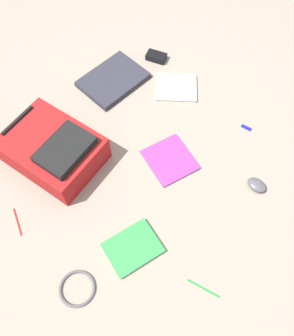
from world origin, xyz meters
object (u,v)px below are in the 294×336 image
(laptop, at_px, (113,80))
(power_brick, at_px, (156,57))
(book_red, at_px, (176,88))
(book_comic, at_px, (170,160))
(book_blue, at_px, (132,248))
(cable_coil, at_px, (77,289))
(backpack, at_px, (54,150))
(pen_black, at_px, (17,222))
(pen_blue, at_px, (204,288))
(usb_stick, at_px, (246,127))
(computer_mouse, at_px, (257,185))

(laptop, height_order, power_brick, power_brick)
(book_red, height_order, book_comic, book_red)
(book_blue, bearing_deg, cable_coil, 168.74)
(laptop, relative_size, book_blue, 1.36)
(book_red, bearing_deg, backpack, 168.38)
(book_comic, bearing_deg, backpack, 130.37)
(book_comic, relative_size, pen_black, 2.04)
(laptop, xyz_separation_m, power_brick, (0.29, -0.06, 0.00))
(book_blue, xyz_separation_m, pen_blue, (0.07, -0.33, -0.01))
(book_red, distance_m, book_comic, 0.46)
(backpack, distance_m, book_red, 0.75)
(book_comic, height_order, power_brick, power_brick)
(power_brick, bearing_deg, backpack, -174.66)
(book_red, bearing_deg, usb_stick, -85.02)
(computer_mouse, xyz_separation_m, power_brick, (0.31, 0.88, 0.00))
(laptop, distance_m, power_brick, 0.29)
(computer_mouse, bearing_deg, book_blue, 158.58)
(computer_mouse, relative_size, cable_coil, 0.62)
(laptop, xyz_separation_m, computer_mouse, (-0.02, -0.95, 0.00))
(backpack, bearing_deg, power_brick, 5.34)
(book_blue, height_order, computer_mouse, computer_mouse)
(cable_coil, distance_m, usb_stick, 1.12)
(book_red, distance_m, pen_black, 1.06)
(book_comic, xyz_separation_m, cable_coil, (-0.71, -0.11, -0.00))
(computer_mouse, relative_size, pen_blue, 0.65)
(computer_mouse, bearing_deg, usb_stick, 41.45)
(book_red, relative_size, usb_stick, 5.42)
(book_red, distance_m, power_brick, 0.25)
(book_blue, height_order, power_brick, power_brick)
(book_red, bearing_deg, book_comic, -144.40)
(book_comic, height_order, pen_black, book_comic)
(book_comic, distance_m, cable_coil, 0.72)
(power_brick, distance_m, pen_blue, 1.29)
(laptop, xyz_separation_m, book_comic, (-0.18, -0.56, -0.01))
(book_blue, height_order, usb_stick, book_blue)
(computer_mouse, bearing_deg, laptop, 88.30)
(computer_mouse, bearing_deg, power_brick, 70.35)
(pen_black, bearing_deg, cable_coil, -92.67)
(book_blue, distance_m, pen_blue, 0.33)
(book_comic, xyz_separation_m, computer_mouse, (0.16, -0.39, 0.01))
(backpack, xyz_separation_m, book_comic, (0.35, -0.42, -0.07))
(cable_coil, height_order, pen_blue, cable_coil)
(book_blue, bearing_deg, usb_stick, -0.36)
(laptop, bearing_deg, usb_stick, -72.43)
(book_blue, height_order, cable_coil, book_blue)
(pen_blue, distance_m, usb_stick, 0.84)
(book_comic, relative_size, book_blue, 1.08)
(book_comic, xyz_separation_m, pen_black, (-0.69, 0.30, -0.00))
(book_blue, bearing_deg, backpack, 81.69)
(book_red, bearing_deg, pen_blue, -134.39)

